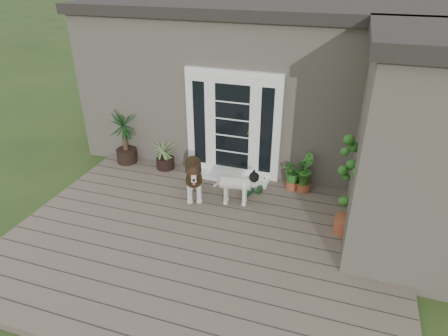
% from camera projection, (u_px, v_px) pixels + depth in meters
% --- Properties ---
extents(deck, '(6.20, 4.60, 0.12)m').
position_uv_depth(deck, '(204.00, 242.00, 6.24)').
color(deck, '#6B5B4C').
rests_on(deck, ground).
extents(house_main, '(7.40, 4.00, 3.10)m').
position_uv_depth(house_main, '(267.00, 81.00, 9.09)').
color(house_main, '#665E54').
rests_on(house_main, ground).
extents(roof_main, '(7.60, 4.20, 0.20)m').
position_uv_depth(roof_main, '(271.00, 4.00, 8.31)').
color(roof_main, '#2D2826').
rests_on(roof_main, house_main).
extents(house_wing, '(1.60, 2.40, 3.10)m').
position_uv_depth(house_wing, '(415.00, 155.00, 5.66)').
color(house_wing, '#665E54').
rests_on(house_wing, ground).
extents(roof_wing, '(1.80, 2.60, 0.20)m').
position_uv_depth(roof_wing, '(446.00, 36.00, 4.88)').
color(roof_wing, '#2D2826').
rests_on(roof_wing, house_wing).
extents(door_unit, '(1.90, 0.14, 2.15)m').
position_uv_depth(door_unit, '(233.00, 125.00, 7.60)').
color(door_unit, white).
rests_on(door_unit, deck).
extents(door_step, '(1.60, 0.40, 0.05)m').
position_uv_depth(door_step, '(229.00, 177.00, 7.93)').
color(door_step, white).
rests_on(door_step, deck).
extents(brindle_dog, '(0.74, 1.03, 0.79)m').
position_uv_depth(brindle_dog, '(194.00, 178.00, 7.13)').
color(brindle_dog, '#312412').
rests_on(brindle_dog, deck).
extents(white_dog, '(0.77, 0.42, 0.61)m').
position_uv_depth(white_dog, '(236.00, 188.00, 6.99)').
color(white_dog, white).
rests_on(white_dog, deck).
extents(spider_plant, '(0.83, 0.83, 0.67)m').
position_uv_depth(spider_plant, '(165.00, 154.00, 8.17)').
color(spider_plant, '#91B871').
rests_on(spider_plant, deck).
extents(yucca, '(1.04, 1.04, 1.18)m').
position_uv_depth(yucca, '(124.00, 137.00, 8.30)').
color(yucca, black).
rests_on(yucca, deck).
extents(herb_a, '(0.60, 0.60, 0.54)m').
position_uv_depth(herb_a, '(293.00, 176.00, 7.46)').
color(herb_a, '#235518').
rests_on(herb_a, deck).
extents(herb_b, '(0.41, 0.41, 0.55)m').
position_uv_depth(herb_b, '(304.00, 178.00, 7.40)').
color(herb_b, '#185217').
rests_on(herb_b, deck).
extents(herb_c, '(0.51, 0.51, 0.61)m').
position_uv_depth(herb_c, '(361.00, 188.00, 6.99)').
color(herb_c, '#1A4D16').
rests_on(herb_c, deck).
extents(sapling, '(0.68, 0.68, 1.94)m').
position_uv_depth(sapling, '(354.00, 181.00, 5.91)').
color(sapling, '#1C5E1B').
rests_on(sapling, deck).
extents(clog_left, '(0.13, 0.26, 0.08)m').
position_uv_depth(clog_left, '(259.00, 190.00, 7.46)').
color(clog_left, black).
rests_on(clog_left, deck).
extents(clog_right, '(0.24, 0.34, 0.09)m').
position_uv_depth(clog_right, '(248.00, 192.00, 7.37)').
color(clog_right, '#14331D').
rests_on(clog_right, deck).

